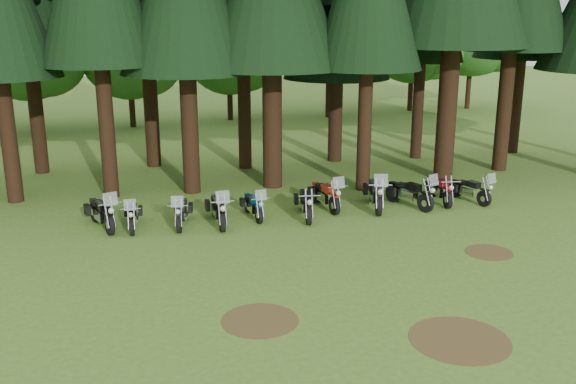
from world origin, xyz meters
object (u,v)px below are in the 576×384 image
object	(u,v)px
motorcycle_0	(102,214)
motorcycle_1	(133,216)
motorcycle_8	(409,194)
motorcycle_10	(470,191)
motorcycle_9	(440,190)
motorcycle_2	(182,213)
motorcycle_5	(306,205)
motorcycle_6	(325,196)
motorcycle_3	(218,210)
motorcycle_4	(253,206)
motorcycle_7	(376,194)

from	to	relation	value
motorcycle_0	motorcycle_1	distance (m)	1.02
motorcycle_8	motorcycle_10	size ratio (longest dim) A/B	1.09
motorcycle_9	motorcycle_2	bearing A→B (deg)	-170.06
motorcycle_9	motorcycle_5	bearing A→B (deg)	-166.59
motorcycle_5	motorcycle_6	distance (m)	1.26
motorcycle_5	motorcycle_9	world-z (taller)	motorcycle_5
motorcycle_2	motorcycle_8	bearing A→B (deg)	12.10
motorcycle_2	motorcycle_3	xyz separation A→B (m)	(1.20, -0.17, 0.05)
motorcycle_4	motorcycle_8	bearing A→B (deg)	-6.78
motorcycle_0	motorcycle_2	distance (m)	2.59
motorcycle_10	motorcycle_3	bearing A→B (deg)	164.47
motorcycle_0	motorcycle_3	xyz separation A→B (m)	(3.75, -0.59, -0.01)
motorcycle_5	motorcycle_2	bearing A→B (deg)	-173.28
motorcycle_1	motorcycle_10	distance (m)	12.27
motorcycle_6	motorcycle_9	distance (m)	4.42
motorcycle_6	motorcycle_4	bearing A→B (deg)	-178.86
motorcycle_6	motorcycle_10	distance (m)	5.52
motorcycle_1	motorcycle_5	world-z (taller)	motorcycle_1
motorcycle_0	motorcycle_10	size ratio (longest dim) A/B	1.13
motorcycle_4	motorcycle_3	bearing A→B (deg)	-167.61
motorcycle_9	motorcycle_10	distance (m)	1.11
motorcycle_5	motorcycle_10	xyz separation A→B (m)	(6.46, 0.24, -0.03)
motorcycle_0	motorcycle_6	bearing A→B (deg)	-16.40
motorcycle_6	motorcycle_8	distance (m)	3.08
motorcycle_1	motorcycle_9	bearing A→B (deg)	4.91
motorcycle_4	motorcycle_9	xyz separation A→B (m)	(7.14, 0.05, 0.04)
motorcycle_6	motorcycle_7	world-z (taller)	motorcycle_7
motorcycle_3	motorcycle_8	size ratio (longest dim) A/B	1.03
motorcycle_9	motorcycle_0	bearing A→B (deg)	-172.37
motorcycle_0	motorcycle_3	distance (m)	3.80
motorcycle_1	motorcycle_9	xyz separation A→B (m)	(11.19, 0.15, 0.03)
motorcycle_1	motorcycle_5	xyz separation A→B (m)	(5.81, -0.33, 0.04)
motorcycle_10	motorcycle_6	bearing A→B (deg)	157.41
motorcycle_1	motorcycle_8	distance (m)	9.81
motorcycle_0	motorcycle_6	xyz separation A→B (m)	(7.76, 0.17, -0.01)
motorcycle_5	motorcycle_10	distance (m)	6.46
motorcycle_3	motorcycle_7	size ratio (longest dim) A/B	0.93
motorcycle_7	motorcycle_9	distance (m)	2.65
motorcycle_6	motorcycle_9	world-z (taller)	motorcycle_6
motorcycle_1	motorcycle_10	xyz separation A→B (m)	(12.27, -0.09, 0.01)
motorcycle_1	motorcycle_4	world-z (taller)	motorcycle_1
motorcycle_2	motorcycle_6	world-z (taller)	motorcycle_6
motorcycle_1	motorcycle_8	xyz separation A→B (m)	(9.81, -0.11, 0.06)
motorcycle_9	motorcycle_7	bearing A→B (deg)	-169.30
motorcycle_0	motorcycle_8	bearing A→B (deg)	-19.87
motorcycle_0	motorcycle_2	size ratio (longest dim) A/B	1.12
motorcycle_0	motorcycle_1	bearing A→B (deg)	-34.59
motorcycle_2	motorcycle_10	world-z (taller)	motorcycle_2
motorcycle_0	motorcycle_8	xyz separation A→B (m)	(10.78, -0.41, -0.01)
motorcycle_1	motorcycle_4	bearing A→B (deg)	5.52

